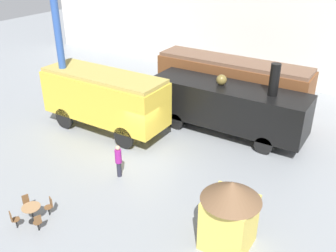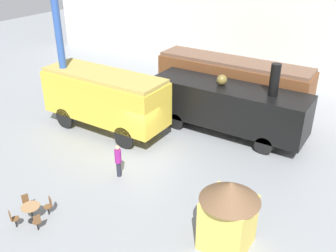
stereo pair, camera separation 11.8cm
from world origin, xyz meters
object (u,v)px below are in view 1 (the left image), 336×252
(cafe_table_near, at_px, (32,210))
(ticket_kiosk, at_px, (230,211))
(passenger_coach_vintage, at_px, (104,96))
(steam_locomotive, at_px, (227,105))
(cafe_chair_0, at_px, (38,222))
(visitor_person, at_px, (118,160))
(passenger_coach_wooden, at_px, (232,80))

(cafe_table_near, distance_m, ticket_kiosk, 8.37)
(passenger_coach_vintage, bearing_deg, steam_locomotive, 29.25)
(steam_locomotive, bearing_deg, cafe_table_near, -106.45)
(steam_locomotive, xyz_separation_m, passenger_coach_vintage, (-6.59, -3.69, 0.38))
(cafe_chair_0, bearing_deg, cafe_table_near, 0.00)
(cafe_chair_0, height_order, ticket_kiosk, ticket_kiosk)
(passenger_coach_vintage, xyz_separation_m, visitor_person, (4.00, -3.68, -1.30))
(steam_locomotive, height_order, ticket_kiosk, steam_locomotive)
(ticket_kiosk, bearing_deg, visitor_person, 167.91)
(passenger_coach_vintage, xyz_separation_m, ticket_kiosk, (10.67, -5.11, -0.62))
(passenger_coach_wooden, height_order, passenger_coach_vintage, passenger_coach_vintage)
(cafe_table_near, bearing_deg, visitor_person, 78.28)
(steam_locomotive, height_order, cafe_table_near, steam_locomotive)
(cafe_chair_0, xyz_separation_m, visitor_person, (0.26, 4.98, 0.47))
(cafe_table_near, xyz_separation_m, ticket_kiosk, (7.64, 3.26, 1.08))
(passenger_coach_wooden, bearing_deg, cafe_chair_0, -96.13)
(cafe_chair_0, bearing_deg, ticket_kiosk, -130.35)
(ticket_kiosk, bearing_deg, steam_locomotive, 114.86)
(cafe_chair_0, xyz_separation_m, ticket_kiosk, (6.92, 3.55, 1.16))
(cafe_chair_0, relative_size, ticket_kiosk, 0.29)
(passenger_coach_vintage, xyz_separation_m, cafe_table_near, (3.03, -8.37, -1.70))
(cafe_table_near, relative_size, visitor_person, 0.45)
(visitor_person, bearing_deg, cafe_chair_0, -92.97)
(passenger_coach_wooden, height_order, cafe_chair_0, passenger_coach_wooden)
(steam_locomotive, relative_size, cafe_chair_0, 11.10)
(visitor_person, bearing_deg, passenger_coach_vintage, 137.41)
(cafe_chair_0, bearing_deg, passenger_coach_vintage, -44.13)
(cafe_table_near, distance_m, visitor_person, 4.80)
(passenger_coach_vintage, height_order, visitor_person, passenger_coach_vintage)
(passenger_coach_wooden, bearing_deg, visitor_person, -97.61)
(steam_locomotive, relative_size, passenger_coach_vintage, 1.20)
(passenger_coach_wooden, xyz_separation_m, visitor_person, (-1.42, -10.60, -1.27))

